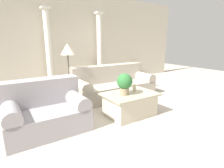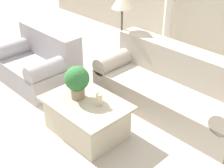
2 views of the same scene
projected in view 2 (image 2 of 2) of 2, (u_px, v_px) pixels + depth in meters
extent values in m
plane|color=#BCB2A3|center=(103.00, 115.00, 4.63)|extent=(16.00, 16.00, 0.00)
cube|color=#ADA393|center=(169.00, 97.00, 4.69)|extent=(2.37, 0.96, 0.41)
cube|color=#ADA393|center=(184.00, 64.00, 4.65)|extent=(2.37, 0.34, 0.49)
cylinder|color=#ADA393|center=(120.00, 59.00, 5.19)|extent=(0.28, 0.96, 0.28)
cube|color=#A19B9F|center=(37.00, 71.00, 5.41)|extent=(1.37, 0.96, 0.41)
cube|color=#A19B9F|center=(50.00, 42.00, 5.38)|extent=(1.37, 0.34, 0.49)
cylinder|color=#A19B9F|center=(19.00, 47.00, 5.61)|extent=(0.28, 0.96, 0.28)
cylinder|color=#A19B9F|center=(54.00, 67.00, 4.93)|extent=(0.28, 0.96, 0.28)
cube|color=beige|center=(87.00, 118.00, 4.18)|extent=(0.98, 0.70, 0.46)
cube|color=#B3A98F|center=(86.00, 103.00, 4.06)|extent=(1.12, 0.79, 0.04)
cylinder|color=#937F60|center=(78.00, 93.00, 4.11)|extent=(0.19, 0.19, 0.15)
sphere|color=#2D6B33|center=(77.00, 78.00, 4.00)|extent=(0.33, 0.33, 0.33)
cylinder|color=beige|center=(99.00, 99.00, 3.94)|extent=(0.08, 0.08, 0.17)
cylinder|color=#4C473D|center=(121.00, 75.00, 5.70)|extent=(0.24, 0.24, 0.03)
cylinder|color=#4C473D|center=(122.00, 43.00, 5.38)|extent=(0.04, 0.04, 1.22)
cone|color=beige|center=(122.00, 0.00, 5.01)|extent=(0.35, 0.35, 0.27)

